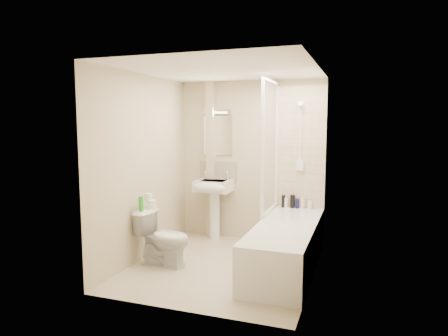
% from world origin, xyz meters
% --- Properties ---
extents(floor, '(2.50, 2.50, 0.00)m').
position_xyz_m(floor, '(0.00, 0.00, 0.00)').
color(floor, beige).
rests_on(floor, ground).
extents(wall_back, '(2.20, 0.02, 2.40)m').
position_xyz_m(wall_back, '(0.00, 1.25, 1.20)').
color(wall_back, beige).
rests_on(wall_back, ground).
extents(wall_left, '(0.02, 2.50, 2.40)m').
position_xyz_m(wall_left, '(-1.10, 0.00, 1.20)').
color(wall_left, beige).
rests_on(wall_left, ground).
extents(wall_right, '(0.02, 2.50, 2.40)m').
position_xyz_m(wall_right, '(1.10, 0.00, 1.20)').
color(wall_right, beige).
rests_on(wall_right, ground).
extents(ceiling, '(2.20, 2.50, 0.02)m').
position_xyz_m(ceiling, '(0.00, 0.00, 2.40)').
color(ceiling, white).
rests_on(ceiling, wall_back).
extents(tile_back, '(0.70, 0.01, 1.75)m').
position_xyz_m(tile_back, '(0.75, 1.24, 1.42)').
color(tile_back, beige).
rests_on(tile_back, wall_back).
extents(tile_right, '(0.01, 2.10, 1.75)m').
position_xyz_m(tile_right, '(1.09, 0.19, 1.42)').
color(tile_right, beige).
rests_on(tile_right, wall_right).
extents(pipe_boxing, '(0.12, 0.12, 2.40)m').
position_xyz_m(pipe_boxing, '(-0.62, 1.19, 1.20)').
color(pipe_boxing, beige).
rests_on(pipe_boxing, ground).
extents(splashback, '(0.60, 0.02, 0.30)m').
position_xyz_m(splashback, '(-0.52, 1.24, 1.03)').
color(splashback, beige).
rests_on(splashback, wall_back).
extents(mirror, '(0.46, 0.01, 0.60)m').
position_xyz_m(mirror, '(-0.52, 1.24, 1.58)').
color(mirror, white).
rests_on(mirror, wall_back).
extents(strip_light, '(0.42, 0.07, 0.07)m').
position_xyz_m(strip_light, '(-0.52, 1.22, 1.95)').
color(strip_light, silver).
rests_on(strip_light, wall_back).
extents(bathtub, '(0.70, 2.10, 0.55)m').
position_xyz_m(bathtub, '(0.75, 0.19, 0.29)').
color(bathtub, white).
rests_on(bathtub, ground).
extents(shower_screen, '(0.04, 0.92, 1.80)m').
position_xyz_m(shower_screen, '(0.40, 0.80, 1.45)').
color(shower_screen, white).
rests_on(shower_screen, bathtub).
extents(shower_fixture, '(0.10, 0.16, 0.99)m').
position_xyz_m(shower_fixture, '(0.75, 1.19, 1.55)').
color(shower_fixture, white).
rests_on(shower_fixture, wall_back).
extents(pedestal_sink, '(0.54, 0.49, 1.04)m').
position_xyz_m(pedestal_sink, '(-0.52, 1.01, 0.73)').
color(pedestal_sink, white).
rests_on(pedestal_sink, ground).
extents(bottle_black_a, '(0.05, 0.05, 0.18)m').
position_xyz_m(bottle_black_a, '(0.52, 1.16, 0.64)').
color(bottle_black_a, black).
rests_on(bottle_black_a, bathtub).
extents(bottle_white_a, '(0.05, 0.05, 0.14)m').
position_xyz_m(bottle_white_a, '(0.57, 1.16, 0.62)').
color(bottle_white_a, white).
rests_on(bottle_white_a, bathtub).
extents(bottle_black_b, '(0.07, 0.07, 0.19)m').
position_xyz_m(bottle_black_b, '(0.66, 1.16, 0.64)').
color(bottle_black_b, black).
rests_on(bottle_black_b, bathtub).
extents(bottle_blue, '(0.05, 0.05, 0.14)m').
position_xyz_m(bottle_blue, '(0.73, 1.16, 0.62)').
color(bottle_blue, '#121251').
rests_on(bottle_blue, bathtub).
extents(bottle_cream, '(0.06, 0.06, 0.16)m').
position_xyz_m(bottle_cream, '(0.80, 1.16, 0.63)').
color(bottle_cream, '#F8E4BF').
rests_on(bottle_cream, bathtub).
extents(bottle_white_b, '(0.06, 0.06, 0.12)m').
position_xyz_m(bottle_white_b, '(0.91, 1.16, 0.61)').
color(bottle_white_b, white).
rests_on(bottle_white_b, bathtub).
extents(toilet, '(0.45, 0.71, 0.69)m').
position_xyz_m(toilet, '(-0.72, -0.19, 0.34)').
color(toilet, white).
rests_on(toilet, ground).
extents(toilet_roll_lower, '(0.12, 0.12, 0.10)m').
position_xyz_m(toilet_roll_lower, '(-0.95, -0.09, 0.74)').
color(toilet_roll_lower, white).
rests_on(toilet_roll_lower, toilet).
extents(toilet_roll_upper, '(0.10, 0.10, 0.09)m').
position_xyz_m(toilet_roll_upper, '(-0.99, -0.09, 0.84)').
color(toilet_roll_upper, white).
rests_on(toilet_roll_upper, toilet_roll_lower).
extents(green_bottle, '(0.06, 0.06, 0.19)m').
position_xyz_m(green_bottle, '(-0.98, -0.29, 0.78)').
color(green_bottle, green).
rests_on(green_bottle, toilet).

